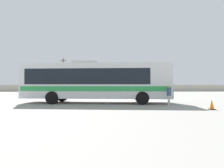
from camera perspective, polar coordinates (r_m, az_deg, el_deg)
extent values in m
plane|color=gray|center=(25.76, -5.53, -3.76)|extent=(300.00, 300.00, 0.00)
cube|color=#B2AD9E|center=(42.80, -4.35, -1.30)|extent=(80.00, 0.30, 1.60)
cube|color=silver|center=(15.64, -5.05, 0.96)|extent=(12.60, 3.85, 2.91)
cube|color=black|center=(15.75, -7.28, 2.22)|extent=(10.38, 3.64, 1.28)
cube|color=green|center=(15.64, -5.05, -1.39)|extent=(12.35, 3.85, 0.41)
cube|color=#19212D|center=(15.96, 17.61, 2.83)|extent=(0.28, 2.29, 1.51)
cube|color=green|center=(15.96, 17.64, -3.03)|extent=(0.32, 2.49, 0.70)
cube|color=#B2B2B2|center=(15.91, -8.38, 6.63)|extent=(2.34, 1.63, 0.24)
cylinder|color=black|center=(16.78, 8.70, -3.83)|extent=(1.07, 0.41, 1.04)
cylinder|color=black|center=(14.35, 9.59, -4.43)|extent=(1.07, 0.41, 1.04)
cylinder|color=black|center=(17.67, -15.47, -3.65)|extent=(1.07, 0.41, 1.04)
cylinder|color=black|center=(15.38, -18.44, -4.14)|extent=(1.07, 0.41, 1.04)
cylinder|color=#B7B2A8|center=(14.02, 17.61, -5.10)|extent=(0.14, 0.14, 0.76)
cylinder|color=#B7B2A8|center=(13.87, 17.53, -5.15)|extent=(0.14, 0.14, 0.76)
cylinder|color=#33476B|center=(13.90, 17.56, -2.33)|extent=(0.43, 0.43, 0.60)
sphere|color=tan|center=(13.90, 17.56, -0.67)|extent=(0.21, 0.21, 0.21)
cube|color=black|center=(41.67, -22.47, -1.52)|extent=(4.60, 2.00, 0.66)
cube|color=black|center=(41.75, -22.76, -0.68)|extent=(2.56, 1.76, 0.54)
cylinder|color=black|center=(41.99, -20.24, -1.96)|extent=(0.65, 0.25, 0.64)
cylinder|color=black|center=(40.34, -21.11, -2.03)|extent=(0.65, 0.25, 0.64)
cylinder|color=black|center=(43.04, -23.75, -1.92)|extent=(0.65, 0.25, 0.64)
cylinder|color=black|center=(41.43, -24.73, -1.98)|extent=(0.65, 0.25, 0.64)
cube|color=silver|center=(39.78, -14.98, -1.63)|extent=(4.21, 1.88, 0.60)
cube|color=black|center=(39.82, -15.27, -0.85)|extent=(2.33, 1.70, 0.49)
cylinder|color=black|center=(40.37, -12.90, -2.04)|extent=(0.64, 0.23, 0.64)
cylinder|color=black|center=(38.64, -13.42, -2.12)|extent=(0.64, 0.23, 0.64)
cylinder|color=black|center=(40.96, -16.45, -2.01)|extent=(0.64, 0.23, 0.64)
cylinder|color=black|center=(39.26, -17.12, -2.09)|extent=(0.64, 0.23, 0.64)
cube|color=#B7BABF|center=(38.24, -5.42, -1.69)|extent=(4.20, 1.85, 0.61)
cube|color=black|center=(38.24, -5.73, -0.86)|extent=(2.32, 1.68, 0.50)
cylinder|color=black|center=(39.10, -3.47, -2.11)|extent=(0.64, 0.23, 0.64)
cylinder|color=black|center=(37.34, -3.48, -2.19)|extent=(0.64, 0.23, 0.64)
cylinder|color=black|center=(39.20, -7.26, -2.10)|extent=(0.64, 0.23, 0.64)
cylinder|color=black|center=(37.44, -7.45, -2.18)|extent=(0.64, 0.23, 0.64)
cube|color=maroon|center=(38.60, 3.04, -1.67)|extent=(4.38, 2.13, 0.61)
cube|color=black|center=(38.55, 2.73, -0.85)|extent=(2.46, 1.83, 0.50)
cylinder|color=black|center=(39.72, 4.69, -2.08)|extent=(0.66, 0.27, 0.64)
cylinder|color=black|center=(38.00, 5.23, -2.16)|extent=(0.66, 0.27, 0.64)
cylinder|color=black|center=(39.27, 0.92, -2.10)|extent=(0.66, 0.27, 0.64)
cylinder|color=black|center=(37.52, 1.29, -2.18)|extent=(0.66, 0.27, 0.64)
cylinder|color=#4C3823|center=(49.27, -20.78, 2.05)|extent=(0.24, 0.24, 7.12)
cube|color=#473321|center=(49.48, -20.78, 5.48)|extent=(1.80, 0.36, 0.12)
cylinder|color=#4C3823|center=(47.72, -15.23, 2.88)|extent=(0.24, 0.24, 8.38)
cube|color=#473321|center=(48.06, -15.22, 7.16)|extent=(1.79, 0.47, 0.12)
cylinder|color=brown|center=(48.34, -20.75, -0.56)|extent=(0.32, 0.32, 2.64)
ellipsoid|color=#23561E|center=(48.39, -20.75, 2.38)|extent=(3.31, 3.31, 2.81)
cylinder|color=brown|center=(47.23, -8.40, 0.04)|extent=(0.32, 0.32, 3.65)
ellipsoid|color=#38752D|center=(47.38, -8.40, 4.28)|extent=(4.79, 4.79, 4.07)
cylinder|color=brown|center=(46.37, 2.01, -0.51)|extent=(0.32, 0.32, 2.77)
ellipsoid|color=#23561E|center=(46.46, 2.01, 3.21)|extent=(4.66, 4.66, 3.96)
cube|color=black|center=(13.04, 29.06, -7.03)|extent=(0.36, 0.36, 0.04)
cone|color=orange|center=(13.00, 29.06, -5.63)|extent=(0.28, 0.28, 0.60)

